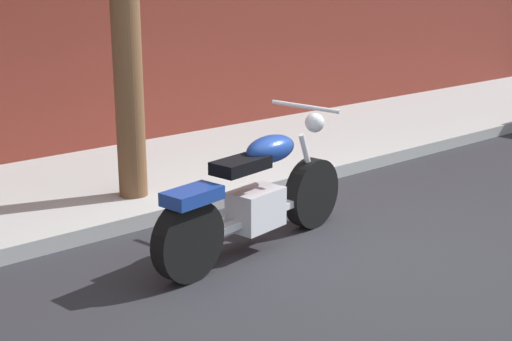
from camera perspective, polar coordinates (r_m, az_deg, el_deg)
The scene contains 3 objects.
ground_plane at distance 6.00m, azimuth 5.50°, elevation -6.11°, with size 60.00×60.00×0.00m, color #28282D.
sidewalk at distance 7.88m, azimuth -7.88°, elevation -0.30°, with size 18.30×2.44×0.14m, color #A9A9A9.
motorcycle at distance 5.77m, azimuth -0.05°, elevation -2.23°, with size 2.13×0.72×1.12m.
Camera 1 is at (-4.01, -3.87, 2.22)m, focal length 50.59 mm.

